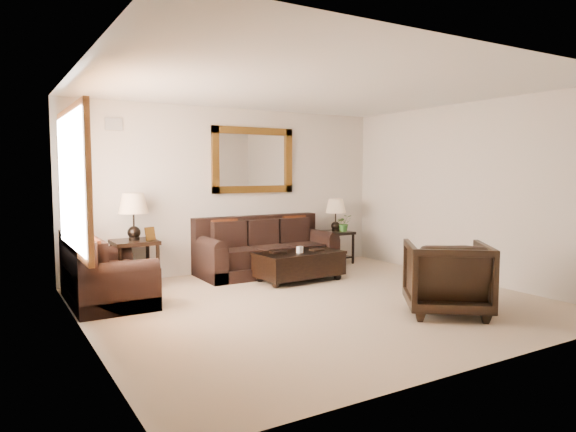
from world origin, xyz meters
TOP-DOWN VIEW (x-y plane):
  - room at (0.00, 0.00)m, footprint 5.51×5.01m
  - window at (-2.70, 0.90)m, footprint 0.07×1.96m
  - mirror at (0.37, 2.47)m, footprint 1.50×0.06m
  - air_vent at (-1.90, 2.48)m, footprint 0.25×0.02m
  - sofa at (0.37, 2.06)m, footprint 2.25×0.97m
  - loveseat at (-2.32, 1.40)m, footprint 0.93×1.56m
  - end_table_left at (-1.73, 2.15)m, footprint 0.61×0.61m
  - end_table_right at (1.89, 2.19)m, footprint 0.53×0.53m
  - coffee_table at (0.51, 1.23)m, footprint 1.35×0.78m
  - armchair at (1.04, -1.18)m, footprint 1.24×1.23m
  - potted_plant at (2.01, 2.10)m, footprint 0.37×0.39m

SIDE VIEW (x-z plane):
  - coffee_table at x=0.51m, z-range 0.00..0.55m
  - loveseat at x=-2.32m, z-range -0.12..0.76m
  - sofa at x=0.37m, z-range -0.13..0.79m
  - armchair at x=1.04m, z-range 0.00..0.94m
  - potted_plant at x=2.01m, z-range 0.58..0.82m
  - end_table_right at x=1.89m, z-range 0.18..1.35m
  - end_table_left at x=-1.73m, z-range 0.21..1.56m
  - room at x=0.00m, z-range 0.00..2.71m
  - window at x=-2.70m, z-range 0.72..2.38m
  - mirror at x=0.37m, z-range 1.30..2.40m
  - air_vent at x=-1.90m, z-range 2.26..2.44m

